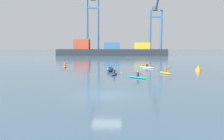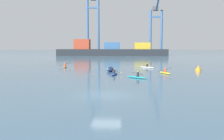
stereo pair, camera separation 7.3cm
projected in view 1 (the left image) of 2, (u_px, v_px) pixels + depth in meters
name	position (u px, v px, depth m)	size (l,w,h in m)	color
ground_plane	(106.00, 95.00, 21.17)	(800.00, 800.00, 0.00)	#476B84
container_barge	(111.00, 51.00, 120.59)	(52.07, 8.27, 7.86)	#1E2328
gantry_crane_west	(92.00, 18.00, 134.39)	(7.00, 16.98, 41.31)	#335684
gantry_crane_west_mid	(156.00, 24.00, 126.47)	(6.70, 19.11, 30.41)	#335684
capsized_dinghy	(110.00, 69.00, 41.70)	(1.69, 2.79, 0.76)	navy
channel_buoy	(198.00, 69.00, 42.34)	(0.90, 0.90, 1.00)	orange
kayak_orange	(65.00, 66.00, 50.48)	(2.18, 3.45, 0.96)	orange
kayak_blue	(114.00, 74.00, 36.37)	(2.20, 3.45, 0.97)	#2856B2
kayak_teal	(137.00, 77.00, 32.61)	(2.90, 2.75, 0.95)	teal
kayak_white	(147.00, 67.00, 48.94)	(2.87, 2.78, 0.95)	silver
kayak_yellow	(165.00, 73.00, 38.20)	(2.12, 3.41, 0.96)	yellow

